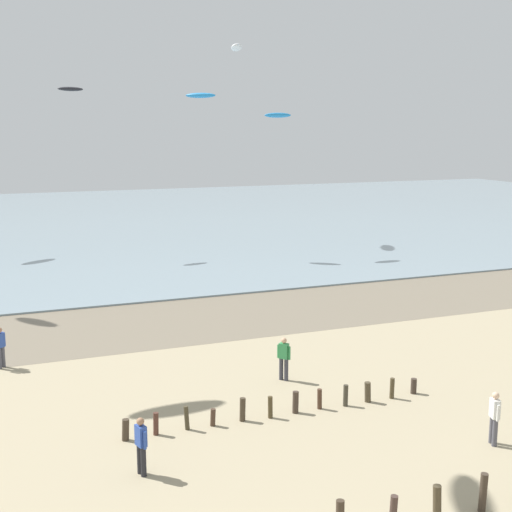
{
  "coord_description": "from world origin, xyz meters",
  "views": [
    {
      "loc": [
        -6.64,
        -9.74,
        9.67
      ],
      "look_at": [
        1.98,
        12.39,
        5.25
      ],
      "focal_mm": 48.72,
      "sensor_mm": 36.0,
      "label": 1
    }
  ],
  "objects_px": {
    "kite_aloft_5": "(278,115)",
    "kite_aloft_10": "(200,95)",
    "person_trailing_behind": "(494,416)",
    "person_right_flank": "(141,444)",
    "kite_aloft_9": "(237,47)",
    "kite_aloft_8": "(70,89)",
    "person_by_waterline": "(284,357)",
    "person_left_flank": "(0,346)"
  },
  "relations": [
    {
      "from": "kite_aloft_5",
      "to": "kite_aloft_10",
      "type": "height_order",
      "value": "kite_aloft_10"
    },
    {
      "from": "person_trailing_behind",
      "to": "kite_aloft_5",
      "type": "distance_m",
      "value": 34.44
    },
    {
      "from": "person_right_flank",
      "to": "person_trailing_behind",
      "type": "distance_m",
      "value": 10.73
    },
    {
      "from": "kite_aloft_9",
      "to": "kite_aloft_8",
      "type": "bearing_deg",
      "value": 130.84
    },
    {
      "from": "person_by_waterline",
      "to": "kite_aloft_5",
      "type": "xyz_separation_m",
      "value": [
        10.31,
        24.97,
        9.62
      ]
    },
    {
      "from": "person_right_flank",
      "to": "person_trailing_behind",
      "type": "xyz_separation_m",
      "value": [
        10.53,
        -2.06,
        0.0
      ]
    },
    {
      "from": "person_left_flank",
      "to": "kite_aloft_5",
      "type": "xyz_separation_m",
      "value": [
        20.49,
        19.52,
        9.62
      ]
    },
    {
      "from": "kite_aloft_8",
      "to": "kite_aloft_10",
      "type": "distance_m",
      "value": 9.57
    },
    {
      "from": "person_left_flank",
      "to": "kite_aloft_8",
      "type": "xyz_separation_m",
      "value": [
        6.16,
        24.78,
        11.51
      ]
    },
    {
      "from": "kite_aloft_5",
      "to": "person_right_flank",
      "type": "bearing_deg",
      "value": -122.05
    },
    {
      "from": "person_right_flank",
      "to": "kite_aloft_9",
      "type": "height_order",
      "value": "kite_aloft_9"
    },
    {
      "from": "kite_aloft_8",
      "to": "kite_aloft_9",
      "type": "bearing_deg",
      "value": 0.7
    },
    {
      "from": "kite_aloft_8",
      "to": "person_by_waterline",
      "type": "bearing_deg",
      "value": -93.93
    },
    {
      "from": "kite_aloft_5",
      "to": "kite_aloft_10",
      "type": "xyz_separation_m",
      "value": [
        -5.45,
        1.72,
        1.42
      ]
    },
    {
      "from": "person_trailing_behind",
      "to": "kite_aloft_10",
      "type": "bearing_deg",
      "value": 88.25
    },
    {
      "from": "person_left_flank",
      "to": "person_trailing_behind",
      "type": "relative_size",
      "value": 1.0
    },
    {
      "from": "kite_aloft_9",
      "to": "kite_aloft_10",
      "type": "distance_m",
      "value": 9.42
    },
    {
      "from": "kite_aloft_10",
      "to": "kite_aloft_9",
      "type": "bearing_deg",
      "value": 87.86
    },
    {
      "from": "person_right_flank",
      "to": "kite_aloft_8",
      "type": "height_order",
      "value": "kite_aloft_8"
    },
    {
      "from": "person_trailing_behind",
      "to": "kite_aloft_10",
      "type": "distance_m",
      "value": 35.9
    },
    {
      "from": "kite_aloft_5",
      "to": "kite_aloft_9",
      "type": "relative_size",
      "value": 0.76
    },
    {
      "from": "kite_aloft_5",
      "to": "kite_aloft_9",
      "type": "distance_m",
      "value": 10.08
    },
    {
      "from": "person_trailing_behind",
      "to": "kite_aloft_8",
      "type": "distance_m",
      "value": 40.17
    },
    {
      "from": "kite_aloft_8",
      "to": "kite_aloft_10",
      "type": "bearing_deg",
      "value": -33.2
    },
    {
      "from": "person_by_waterline",
      "to": "person_left_flank",
      "type": "height_order",
      "value": "same"
    },
    {
      "from": "person_by_waterline",
      "to": "person_trailing_behind",
      "type": "height_order",
      "value": "same"
    },
    {
      "from": "person_left_flank",
      "to": "kite_aloft_9",
      "type": "bearing_deg",
      "value": 53.97
    },
    {
      "from": "person_right_flank",
      "to": "kite_aloft_9",
      "type": "relative_size",
      "value": 0.6
    },
    {
      "from": "person_left_flank",
      "to": "kite_aloft_9",
      "type": "distance_m",
      "value": 37.67
    },
    {
      "from": "kite_aloft_5",
      "to": "person_left_flank",
      "type": "bearing_deg",
      "value": -139.15
    },
    {
      "from": "person_left_flank",
      "to": "person_right_flank",
      "type": "height_order",
      "value": "same"
    },
    {
      "from": "person_left_flank",
      "to": "kite_aloft_8",
      "type": "bearing_deg",
      "value": 76.05
    },
    {
      "from": "person_by_waterline",
      "to": "person_right_flank",
      "type": "height_order",
      "value": "same"
    },
    {
      "from": "person_by_waterline",
      "to": "kite_aloft_8",
      "type": "bearing_deg",
      "value": 97.58
    },
    {
      "from": "person_left_flank",
      "to": "person_by_waterline",
      "type": "bearing_deg",
      "value": -28.15
    },
    {
      "from": "person_by_waterline",
      "to": "person_right_flank",
      "type": "xyz_separation_m",
      "value": [
        -6.72,
        -5.4,
        0.0
      ]
    },
    {
      "from": "person_left_flank",
      "to": "kite_aloft_5",
      "type": "distance_m",
      "value": 29.89
    },
    {
      "from": "person_right_flank",
      "to": "kite_aloft_9",
      "type": "bearing_deg",
      "value": 66.55
    },
    {
      "from": "person_right_flank",
      "to": "person_trailing_behind",
      "type": "height_order",
      "value": "same"
    },
    {
      "from": "person_left_flank",
      "to": "kite_aloft_10",
      "type": "distance_m",
      "value": 28.28
    },
    {
      "from": "person_by_waterline",
      "to": "kite_aloft_9",
      "type": "relative_size",
      "value": 0.6
    },
    {
      "from": "kite_aloft_9",
      "to": "kite_aloft_10",
      "type": "relative_size",
      "value": 1.23
    }
  ]
}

